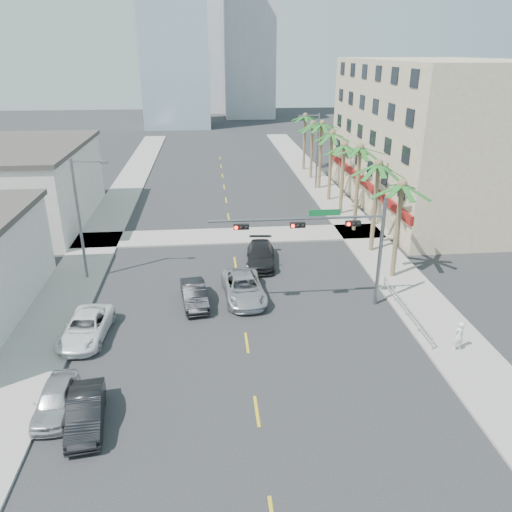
# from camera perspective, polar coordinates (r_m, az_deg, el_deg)

# --- Properties ---
(ground) EXTENTS (260.00, 260.00, 0.00)m
(ground) POSITION_cam_1_polar(r_m,az_deg,el_deg) (26.34, -0.35, -14.53)
(ground) COLOR #262628
(ground) RESTS_ON ground
(sidewalk_right) EXTENTS (4.00, 120.00, 0.15)m
(sidewalk_right) POSITION_cam_1_polar(r_m,az_deg,el_deg) (46.02, 12.39, 1.90)
(sidewalk_right) COLOR gray
(sidewalk_right) RESTS_ON ground
(sidewalk_left) EXTENTS (4.00, 120.00, 0.15)m
(sidewalk_left) POSITION_cam_1_polar(r_m,az_deg,el_deg) (45.04, -18.14, 0.82)
(sidewalk_left) COLOR gray
(sidewalk_left) RESTS_ON ground
(sidewalk_cross) EXTENTS (80.00, 4.00, 0.15)m
(sidewalk_cross) POSITION_cam_1_polar(r_m,az_deg,el_deg) (45.79, -2.84, 2.31)
(sidewalk_cross) COLOR gray
(sidewalk_cross) RESTS_ON ground
(building_right) EXTENTS (15.25, 28.00, 15.00)m
(building_right) POSITION_cam_1_polar(r_m,az_deg,el_deg) (56.87, 19.88, 12.76)
(building_right) COLOR tan
(building_right) RESTS_ON ground
(building_left_far) EXTENTS (11.00, 18.00, 7.20)m
(building_left_far) POSITION_cam_1_polar(r_m,az_deg,el_deg) (53.45, -24.81, 7.18)
(building_left_far) COLOR beige
(building_left_far) RESTS_ON ground
(tower_far_left) EXTENTS (14.00, 14.00, 48.00)m
(tower_far_left) POSITION_cam_1_polar(r_m,az_deg,el_deg) (116.39, -9.50, 26.26)
(tower_far_left) COLOR #99B2C6
(tower_far_left) RESTS_ON ground
(tower_far_center) EXTENTS (16.00, 16.00, 42.00)m
(tower_far_center) POSITION_cam_1_polar(r_m,az_deg,el_deg) (146.03, -6.53, 24.40)
(tower_far_center) COLOR #ADADB2
(tower_far_center) RESTS_ON ground
(traffic_signal_mast) EXTENTS (11.12, 0.54, 7.20)m
(traffic_signal_mast) POSITION_cam_1_polar(r_m,az_deg,el_deg) (31.78, 8.77, 2.37)
(traffic_signal_mast) COLOR slate
(traffic_signal_mast) RESTS_ON ground
(palm_tree_0) EXTENTS (4.80, 4.80, 7.80)m
(palm_tree_0) POSITION_cam_1_polar(r_m,az_deg,el_deg) (36.65, 16.38, 7.74)
(palm_tree_0) COLOR brown
(palm_tree_0) RESTS_ON ground
(palm_tree_1) EXTENTS (4.80, 4.80, 8.16)m
(palm_tree_1) POSITION_cam_1_polar(r_m,az_deg,el_deg) (41.32, 13.86, 10.09)
(palm_tree_1) COLOR brown
(palm_tree_1) RESTS_ON ground
(palm_tree_2) EXTENTS (4.80, 4.80, 8.52)m
(palm_tree_2) POSITION_cam_1_polar(r_m,az_deg,el_deg) (46.10, 11.83, 11.95)
(palm_tree_2) COLOR brown
(palm_tree_2) RESTS_ON ground
(palm_tree_3) EXTENTS (4.80, 4.80, 7.80)m
(palm_tree_3) POSITION_cam_1_polar(r_m,az_deg,el_deg) (51.13, 10.08, 12.29)
(palm_tree_3) COLOR brown
(palm_tree_3) RESTS_ON ground
(palm_tree_4) EXTENTS (4.80, 4.80, 8.16)m
(palm_tree_4) POSITION_cam_1_polar(r_m,az_deg,el_deg) (56.04, 8.71, 13.61)
(palm_tree_4) COLOR brown
(palm_tree_4) RESTS_ON ground
(palm_tree_5) EXTENTS (4.80, 4.80, 8.52)m
(palm_tree_5) POSITION_cam_1_polar(r_m,az_deg,el_deg) (61.00, 7.55, 14.71)
(palm_tree_5) COLOR brown
(palm_tree_5) RESTS_ON ground
(palm_tree_6) EXTENTS (4.80, 4.80, 7.80)m
(palm_tree_6) POSITION_cam_1_polar(r_m,az_deg,el_deg) (66.12, 6.51, 14.75)
(palm_tree_6) COLOR brown
(palm_tree_6) RESTS_ON ground
(palm_tree_7) EXTENTS (4.80, 4.80, 8.16)m
(palm_tree_7) POSITION_cam_1_polar(r_m,az_deg,el_deg) (71.14, 5.65, 15.60)
(palm_tree_7) COLOR brown
(palm_tree_7) RESTS_ON ground
(streetlight_left) EXTENTS (2.55, 0.25, 9.00)m
(streetlight_left) POSITION_cam_1_polar(r_m,az_deg,el_deg) (37.70, -19.34, 4.56)
(streetlight_left) COLOR slate
(streetlight_left) RESTS_ON ground
(streetlight_right) EXTENTS (2.55, 0.25, 9.00)m
(streetlight_right) POSITION_cam_1_polar(r_m,az_deg,el_deg) (61.29, 6.85, 12.20)
(streetlight_right) COLOR slate
(streetlight_right) RESTS_ON ground
(guardrail) EXTENTS (0.08, 8.08, 1.00)m
(guardrail) POSITION_cam_1_polar(r_m,az_deg,el_deg) (33.24, 16.74, -5.74)
(guardrail) COLOR silver
(guardrail) RESTS_ON ground
(car_parked_near) EXTENTS (1.77, 4.17, 1.41)m
(car_parked_near) POSITION_cam_1_polar(r_m,az_deg,el_deg) (26.07, -21.92, -14.96)
(car_parked_near) COLOR silver
(car_parked_near) RESTS_ON ground
(car_parked_mid) EXTENTS (2.05, 4.48, 1.42)m
(car_parked_mid) POSITION_cam_1_polar(r_m,az_deg,el_deg) (24.84, -18.89, -16.52)
(car_parked_mid) COLOR black
(car_parked_mid) RESTS_ON ground
(car_parked_far) EXTENTS (2.78, 5.34, 1.44)m
(car_parked_far) POSITION_cam_1_polar(r_m,az_deg,el_deg) (31.33, -18.85, -7.74)
(car_parked_far) COLOR white
(car_parked_far) RESTS_ON ground
(car_lane_left) EXTENTS (2.10, 4.57, 1.45)m
(car_lane_left) POSITION_cam_1_polar(r_m,az_deg,el_deg) (33.65, -7.07, -4.41)
(car_lane_left) COLOR black
(car_lane_left) RESTS_ON ground
(car_lane_center) EXTENTS (3.01, 5.87, 1.59)m
(car_lane_center) POSITION_cam_1_polar(r_m,az_deg,el_deg) (34.19, -1.42, -3.65)
(car_lane_center) COLOR silver
(car_lane_center) RESTS_ON ground
(car_lane_right) EXTENTS (2.72, 5.58, 1.56)m
(car_lane_right) POSITION_cam_1_polar(r_m,az_deg,el_deg) (39.55, 0.52, 0.10)
(car_lane_right) COLOR black
(car_lane_right) RESTS_ON ground
(pedestrian) EXTENTS (0.72, 0.54, 1.77)m
(pedestrian) POSITION_cam_1_polar(r_m,az_deg,el_deg) (30.48, 22.16, -8.46)
(pedestrian) COLOR white
(pedestrian) RESTS_ON sidewalk_right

